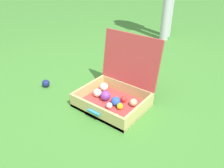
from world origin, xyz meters
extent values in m
plane|color=#3D7A2D|center=(0.00, 0.00, 0.00)|extent=(16.00, 16.00, 0.00)
cube|color=#B23838|center=(0.05, 0.07, 0.01)|extent=(0.53, 0.42, 0.03)
cube|color=tan|center=(-0.21, 0.07, 0.06)|extent=(0.02, 0.42, 0.12)
cube|color=tan|center=(0.30, 0.07, 0.06)|extent=(0.02, 0.42, 0.12)
cube|color=tan|center=(0.05, -0.13, 0.06)|extent=(0.49, 0.02, 0.12)
cube|color=tan|center=(0.05, 0.28, 0.06)|extent=(0.49, 0.02, 0.12)
cube|color=#B23838|center=(0.05, 0.32, 0.33)|extent=(0.53, 0.09, 0.42)
cube|color=teal|center=(0.05, -0.15, 0.07)|extent=(0.11, 0.02, 0.02)
sphere|color=purple|center=(-0.03, 0.08, 0.07)|extent=(0.08, 0.08, 0.08)
sphere|color=#CCDB38|center=(0.20, -0.07, 0.05)|extent=(0.05, 0.05, 0.05)
sphere|color=red|center=(0.11, 0.15, 0.05)|extent=(0.05, 0.05, 0.05)
sphere|color=white|center=(0.07, 0.01, 0.05)|extent=(0.05, 0.05, 0.05)
sphere|color=yellow|center=(0.14, 0.05, 0.05)|extent=(0.05, 0.05, 0.05)
sphere|color=white|center=(-0.11, 0.08, 0.06)|extent=(0.07, 0.07, 0.07)
sphere|color=blue|center=(0.08, 0.07, 0.06)|extent=(0.07, 0.07, 0.07)
sphere|color=#D1B784|center=(0.20, 0.15, 0.06)|extent=(0.06, 0.06, 0.06)
sphere|color=white|center=(-0.13, 0.19, 0.06)|extent=(0.07, 0.07, 0.07)
sphere|color=navy|center=(-0.63, -0.06, 0.04)|extent=(0.07, 0.07, 0.07)
cylinder|color=#B2B2B7|center=(-0.41, 2.05, 0.47)|extent=(0.12, 0.12, 0.93)
cylinder|color=#B2B2B7|center=(-0.37, 1.87, 0.47)|extent=(0.12, 0.12, 0.93)
camera|label=1|loc=(0.94, -1.10, 1.06)|focal=35.30mm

